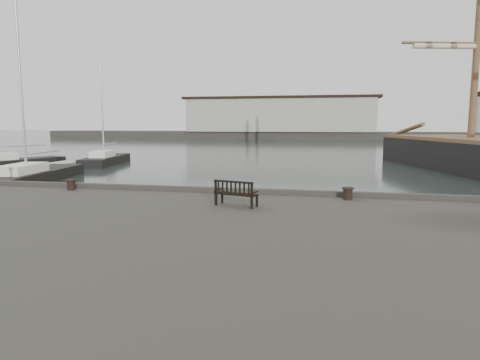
% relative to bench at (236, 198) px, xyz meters
% --- Properties ---
extents(ground, '(400.00, 400.00, 0.00)m').
position_rel_bench_xyz_m(ground, '(-1.57, 2.61, -1.81)').
color(ground, black).
rests_on(ground, ground).
extents(breakwater, '(140.00, 9.50, 12.20)m').
position_rel_bench_xyz_m(breakwater, '(-6.12, 94.61, 2.49)').
color(breakwater, '#383530').
rests_on(breakwater, ground).
extents(bench, '(1.45, 0.84, 0.79)m').
position_rel_bench_xyz_m(bench, '(0.00, 0.00, 0.00)').
color(bench, black).
rests_on(bench, quay).
extents(bollard_left, '(0.40, 0.40, 0.40)m').
position_rel_bench_xyz_m(bollard_left, '(-7.00, 1.89, -0.05)').
color(bollard_left, black).
rests_on(bollard_left, quay).
extents(bollard_right, '(0.46, 0.46, 0.41)m').
position_rel_bench_xyz_m(bollard_right, '(3.48, 1.91, -0.05)').
color(bollard_right, black).
rests_on(bollard_right, quay).
extents(yacht_b, '(6.16, 10.91, 14.17)m').
position_rel_bench_xyz_m(yacht_b, '(-26.19, 20.91, -1.56)').
color(yacht_b, black).
rests_on(yacht_b, ground).
extents(yacht_c, '(4.22, 11.38, 14.73)m').
position_rel_bench_xyz_m(yacht_c, '(-17.49, 13.06, -1.57)').
color(yacht_c, black).
rests_on(yacht_c, ground).
extents(yacht_d, '(4.01, 9.38, 11.50)m').
position_rel_bench_xyz_m(yacht_d, '(-19.34, 26.58, -1.58)').
color(yacht_d, black).
rests_on(yacht_d, ground).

